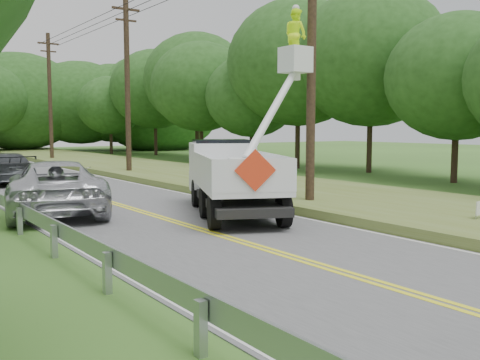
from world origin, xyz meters
TOP-DOWN VIEW (x-y plane):
  - ground at (0.00, 0.00)m, footprint 140.00×140.00m
  - road at (0.00, 14.00)m, footprint 7.20×96.00m
  - utility_poles at (5.00, 17.02)m, footprint 1.60×43.30m
  - tall_grass_verge at (7.10, 14.00)m, footprint 7.00×96.00m
  - treeline_right at (16.07, 26.01)m, footprint 12.12×52.48m
  - bucket_truck at (2.70, 10.17)m, footprint 4.85×6.86m
  - suv_silver at (-2.35, 12.81)m, footprint 4.15×6.54m
  - suv_darkgrey at (-1.68, 23.42)m, footprint 2.10×5.11m

SIDE VIEW (x-z plane):
  - ground at x=0.00m, z-range 0.00..0.00m
  - road at x=0.00m, z-range 0.00..0.02m
  - tall_grass_verge at x=7.10m, z-range 0.00..0.30m
  - suv_darkgrey at x=-1.68m, z-range 0.02..1.50m
  - suv_silver at x=-2.35m, z-range 0.02..1.70m
  - bucket_truck at x=2.70m, z-range -1.75..4.74m
  - utility_poles at x=5.00m, z-range 0.27..10.27m
  - treeline_right at x=16.07m, z-range 0.61..11.64m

